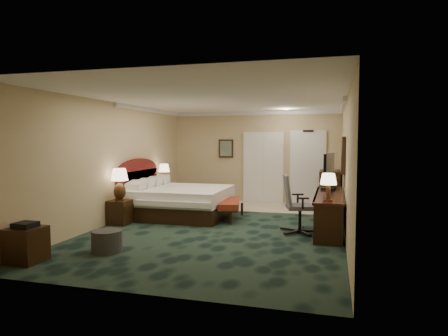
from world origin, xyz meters
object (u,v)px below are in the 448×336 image
(desk, at_px, (329,212))
(ottoman, at_px, (107,241))
(nightstand_far, at_px, (165,196))
(side_table, at_px, (26,245))
(bed, at_px, (181,202))
(minibar, at_px, (330,189))
(bed_bench, at_px, (229,210))
(tv, at_px, (329,172))
(nightstand_near, at_px, (120,212))
(lamp_near, at_px, (120,185))
(lamp_far, at_px, (164,174))
(desk_chair, at_px, (300,204))

(desk, bearing_deg, ottoman, -143.47)
(nightstand_far, relative_size, side_table, 1.15)
(bed, xyz_separation_m, minibar, (3.48, 2.18, 0.16))
(bed_bench, xyz_separation_m, side_table, (-2.15, -4.00, 0.04))
(bed, bearing_deg, tv, 1.43)
(nightstand_near, distance_m, ottoman, 2.23)
(lamp_near, xyz_separation_m, minibar, (4.43, 3.44, -0.37))
(lamp_far, bearing_deg, tv, -13.60)
(nightstand_near, distance_m, side_table, 2.85)
(nightstand_near, relative_size, ottoman, 1.06)
(lamp_near, height_order, lamp_far, lamp_near)
(lamp_near, bearing_deg, minibar, 37.83)
(tv, bearing_deg, desk, -79.02)
(nightstand_far, relative_size, lamp_near, 0.87)
(ottoman, distance_m, minibar, 6.48)
(bed, distance_m, desk_chair, 3.13)
(minibar, bearing_deg, lamp_far, -167.07)
(lamp_far, bearing_deg, nightstand_near, -90.05)
(nightstand_far, distance_m, lamp_far, 0.60)
(bed_bench, relative_size, tv, 1.28)
(nightstand_near, xyz_separation_m, lamp_near, (0.02, -0.04, 0.62))
(nightstand_near, height_order, tv, tv)
(nightstand_far, height_order, desk, desk)
(minibar, bearing_deg, desk_chair, -99.48)
(tv, bearing_deg, nightstand_far, 175.34)
(lamp_far, height_order, side_table, lamp_far)
(nightstand_far, distance_m, desk_chair, 4.47)
(bed_bench, bearing_deg, bed, 164.46)
(nightstand_far, distance_m, minibar, 4.53)
(lamp_near, xyz_separation_m, tv, (4.42, 1.34, 0.28))
(nightstand_far, relative_size, tv, 0.59)
(bed_bench, distance_m, minibar, 3.20)
(bed, distance_m, minibar, 4.11)
(lamp_near, bearing_deg, desk_chair, 3.08)
(bed, height_order, lamp_near, lamp_near)
(desk_chair, bearing_deg, minibar, 65.62)
(bed_bench, bearing_deg, desk_chair, -42.07)
(side_table, xyz_separation_m, desk, (4.42, 3.45, 0.11))
(side_table, relative_size, desk, 0.20)
(desk, height_order, minibar, minibar)
(bed, xyz_separation_m, bed_bench, (1.22, -0.07, -0.12))
(side_table, relative_size, minibar, 0.52)
(side_table, relative_size, tv, 0.51)
(bed_bench, relative_size, ottoman, 2.64)
(lamp_far, xyz_separation_m, bed_bench, (2.19, -1.23, -0.68))
(lamp_far, relative_size, tv, 0.57)
(nightstand_far, height_order, bed_bench, nightstand_far)
(nightstand_near, xyz_separation_m, ottoman, (0.92, -2.03, -0.09))
(nightstand_near, distance_m, nightstand_far, 2.39)
(desk_chair, bearing_deg, tv, 49.88)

